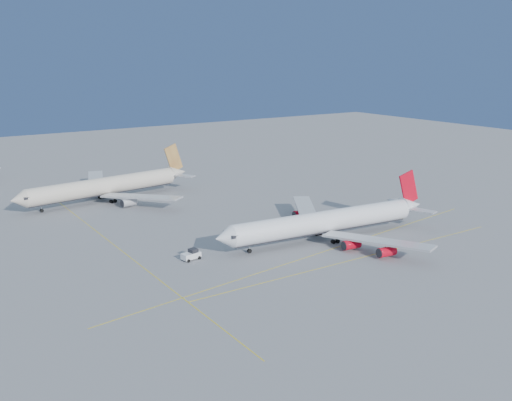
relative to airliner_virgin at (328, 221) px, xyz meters
name	(u,v)px	position (x,y,z in m)	size (l,w,h in m)	color
ground	(307,245)	(-7.65, -1.12, -4.69)	(500.00, 500.00, 0.00)	slate
taxiway_lines	(243,249)	(-22.37, 5.22, -4.68)	(118.86, 140.00, 0.02)	yellow
airliner_virgin	(328,221)	(0.00, 0.00, 0.00)	(63.04, 56.41, 15.54)	white
airliner_etihad	(108,186)	(-33.44, 70.20, 0.20)	(61.41, 56.23, 16.05)	beige
pushback_tug	(191,255)	(-36.26, 5.65, -3.54)	(4.70, 3.29, 2.48)	white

